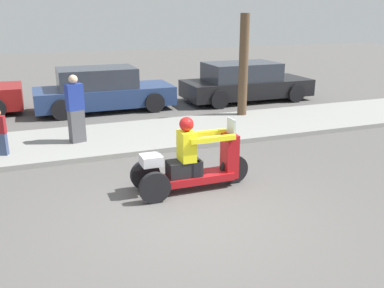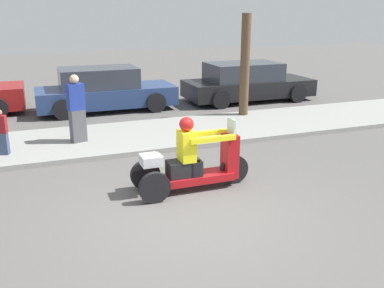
{
  "view_description": "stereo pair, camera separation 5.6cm",
  "coord_description": "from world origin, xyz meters",
  "px_view_note": "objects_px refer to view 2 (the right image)",
  "views": [
    {
      "loc": [
        -2.24,
        -5.86,
        3.19
      ],
      "look_at": [
        0.38,
        1.01,
        0.88
      ],
      "focal_mm": 40.0,
      "sensor_mm": 36.0,
      "label": 1
    },
    {
      "loc": [
        -2.18,
        -5.88,
        3.19
      ],
      "look_at": [
        0.38,
        1.01,
        0.88
      ],
      "focal_mm": 40.0,
      "sensor_mm": 36.0,
      "label": 2
    }
  ],
  "objects_px": {
    "motorcycle_trike": "(192,164)",
    "parked_car_lot_far": "(247,83)",
    "spectator_near_curb": "(2,133)",
    "spectator_end_of_line": "(77,110)",
    "parked_car_lot_right": "(104,90)",
    "tree_trunk": "(245,65)"
  },
  "relations": [
    {
      "from": "tree_trunk",
      "to": "spectator_end_of_line",
      "type": "bearing_deg",
      "value": -167.22
    },
    {
      "from": "motorcycle_trike",
      "to": "parked_car_lot_far",
      "type": "height_order",
      "value": "motorcycle_trike"
    },
    {
      "from": "spectator_end_of_line",
      "to": "parked_car_lot_far",
      "type": "distance_m",
      "value": 7.3
    },
    {
      "from": "parked_car_lot_right",
      "to": "spectator_end_of_line",
      "type": "bearing_deg",
      "value": -108.46
    },
    {
      "from": "parked_car_lot_far",
      "to": "tree_trunk",
      "type": "distance_m",
      "value": 2.88
    },
    {
      "from": "spectator_near_curb",
      "to": "spectator_end_of_line",
      "type": "height_order",
      "value": "spectator_end_of_line"
    },
    {
      "from": "motorcycle_trike",
      "to": "parked_car_lot_far",
      "type": "bearing_deg",
      "value": 55.88
    },
    {
      "from": "tree_trunk",
      "to": "parked_car_lot_right",
      "type": "bearing_deg",
      "value": 145.86
    },
    {
      "from": "spectator_end_of_line",
      "to": "parked_car_lot_right",
      "type": "bearing_deg",
      "value": 71.54
    },
    {
      "from": "spectator_near_curb",
      "to": "parked_car_lot_right",
      "type": "xyz_separation_m",
      "value": [
        2.92,
        4.16,
        0.06
      ]
    },
    {
      "from": "motorcycle_trike",
      "to": "spectator_near_curb",
      "type": "bearing_deg",
      "value": 137.93
    },
    {
      "from": "spectator_near_curb",
      "to": "spectator_end_of_line",
      "type": "bearing_deg",
      "value": 14.22
    },
    {
      "from": "spectator_near_curb",
      "to": "parked_car_lot_far",
      "type": "xyz_separation_m",
      "value": [
        8.06,
        3.95,
        0.05
      ]
    },
    {
      "from": "spectator_end_of_line",
      "to": "spectator_near_curb",
      "type": "bearing_deg",
      "value": -165.78
    },
    {
      "from": "motorcycle_trike",
      "to": "parked_car_lot_right",
      "type": "height_order",
      "value": "parked_car_lot_right"
    },
    {
      "from": "motorcycle_trike",
      "to": "parked_car_lot_right",
      "type": "distance_m",
      "value": 7.19
    },
    {
      "from": "spectator_near_curb",
      "to": "tree_trunk",
      "type": "relative_size",
      "value": 0.34
    },
    {
      "from": "parked_car_lot_right",
      "to": "tree_trunk",
      "type": "distance_m",
      "value": 4.71
    },
    {
      "from": "motorcycle_trike",
      "to": "parked_car_lot_right",
      "type": "bearing_deg",
      "value": 93.4
    },
    {
      "from": "motorcycle_trike",
      "to": "tree_trunk",
      "type": "distance_m",
      "value": 5.81
    },
    {
      "from": "parked_car_lot_far",
      "to": "spectator_near_curb",
      "type": "bearing_deg",
      "value": -153.93
    },
    {
      "from": "motorcycle_trike",
      "to": "spectator_near_curb",
      "type": "xyz_separation_m",
      "value": [
        -3.34,
        3.02,
        0.12
      ]
    }
  ]
}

